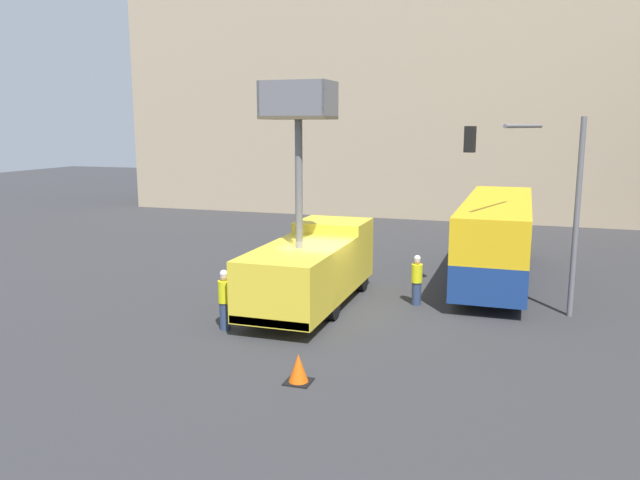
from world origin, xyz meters
The scene contains 8 objects.
ground_plane centered at (0.00, 0.00, 0.00)m, with size 120.00×120.00×0.00m, color #333335.
building_backdrop_far centered at (0.00, 26.51, 9.87)m, with size 44.00×10.00×19.73m.
utility_truck centered at (-0.65, 0.41, 1.52)m, with size 2.54×7.49×7.48m.
city_bus centered at (5.16, 6.33, 1.89)m, with size 2.52×11.28×3.24m.
traffic_light_pole centered at (6.50, 2.36, 4.35)m, with size 3.81×3.56×6.42m.
road_worker_near_truck centered at (-2.35, -2.81, 0.94)m, with size 0.38×0.38×1.87m.
road_worker_directing centered at (2.75, 1.69, 0.88)m, with size 0.38×0.38×1.77m.
traffic_cone_near_truck centered at (1.16, -5.86, 0.34)m, with size 0.63×0.63×0.72m.
Camera 1 is at (6.13, -19.24, 6.15)m, focal length 35.00 mm.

